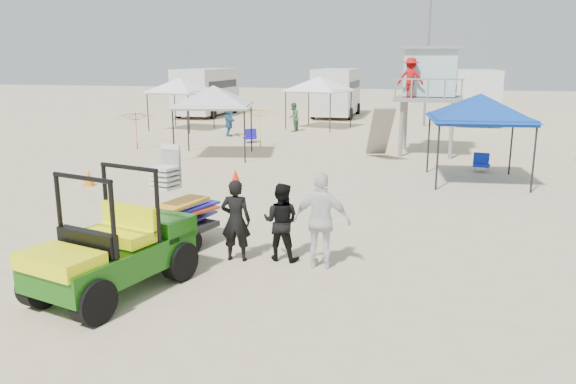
% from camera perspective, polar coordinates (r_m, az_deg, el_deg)
% --- Properties ---
extents(ground, '(140.00, 140.00, 0.00)m').
position_cam_1_polar(ground, '(9.02, -7.82, -12.22)').
color(ground, beige).
rests_on(ground, ground).
extents(utility_cart, '(2.04, 3.00, 2.08)m').
position_cam_1_polar(utility_cart, '(9.82, -17.75, -4.51)').
color(utility_cart, '#15540D').
rests_on(utility_cart, ground).
extents(surf_trailer, '(1.60, 2.31, 1.93)m').
position_cam_1_polar(surf_trailer, '(11.83, -11.80, -2.08)').
color(surf_trailer, black).
rests_on(surf_trailer, ground).
extents(man_left, '(0.63, 0.44, 1.62)m').
position_cam_1_polar(man_left, '(10.99, -5.32, -2.89)').
color(man_left, black).
rests_on(man_left, ground).
extents(man_mid, '(0.80, 0.66, 1.55)m').
position_cam_1_polar(man_mid, '(10.99, -0.70, -3.03)').
color(man_mid, black).
rests_on(man_mid, ground).
extents(man_right, '(1.08, 0.46, 1.84)m').
position_cam_1_polar(man_right, '(10.54, 3.45, -2.94)').
color(man_right, white).
rests_on(man_right, ground).
extents(lifeguard_tower, '(2.79, 2.79, 4.29)m').
position_cam_1_polar(lifeguard_tower, '(24.20, 14.04, 11.33)').
color(lifeguard_tower, gray).
rests_on(lifeguard_tower, ground).
extents(canopy_blue, '(3.19, 3.19, 3.24)m').
position_cam_1_polar(canopy_blue, '(18.87, 19.00, 9.01)').
color(canopy_blue, black).
rests_on(canopy_blue, ground).
extents(canopy_white_a, '(3.43, 3.43, 3.27)m').
position_cam_1_polar(canopy_white_a, '(22.91, -7.60, 10.32)').
color(canopy_white_a, black).
rests_on(canopy_white_a, ground).
extents(canopy_white_b, '(3.19, 3.19, 3.32)m').
position_cam_1_polar(canopy_white_b, '(32.36, -10.91, 11.12)').
color(canopy_white_b, black).
rests_on(canopy_white_b, ground).
extents(canopy_white_c, '(3.66, 3.66, 3.35)m').
position_cam_1_polar(canopy_white_c, '(32.62, 3.18, 11.40)').
color(canopy_white_c, black).
rests_on(canopy_white_c, ground).
extents(umbrella_a, '(2.02, 2.05, 1.66)m').
position_cam_1_polar(umbrella_a, '(25.69, -15.18, 6.05)').
color(umbrella_a, red).
rests_on(umbrella_a, ground).
extents(umbrella_b, '(2.20, 2.23, 1.79)m').
position_cam_1_polar(umbrella_b, '(25.39, -2.85, 6.56)').
color(umbrella_b, yellow).
rests_on(umbrella_b, ground).
extents(cone_near, '(0.34, 0.34, 0.50)m').
position_cam_1_polar(cone_near, '(17.83, -5.35, 1.54)').
color(cone_near, '#F82307').
rests_on(cone_near, ground).
extents(cone_far, '(0.34, 0.34, 0.50)m').
position_cam_1_polar(cone_far, '(18.69, -19.58, 1.36)').
color(cone_far, orange).
rests_on(cone_far, ground).
extents(beach_chair_a, '(0.73, 0.82, 0.64)m').
position_cam_1_polar(beach_chair_a, '(27.05, -3.84, 5.72)').
color(beach_chair_a, '#190FAB').
rests_on(beach_chair_a, ground).
extents(beach_chair_b, '(0.63, 0.68, 0.64)m').
position_cam_1_polar(beach_chair_b, '(21.08, 19.04, 2.86)').
color(beach_chair_b, '#1029B6').
rests_on(beach_chair_b, ground).
extents(rv_far_left, '(2.64, 6.80, 3.25)m').
position_cam_1_polar(rv_far_left, '(40.51, -8.26, 10.24)').
color(rv_far_left, silver).
rests_on(rv_far_left, ground).
extents(rv_mid_left, '(2.65, 6.50, 3.25)m').
position_cam_1_polar(rv_mid_left, '(39.56, 4.97, 10.25)').
color(rv_mid_left, silver).
rests_on(rv_mid_left, ground).
extents(rv_mid_right, '(2.64, 7.00, 3.25)m').
position_cam_1_polar(rv_mid_right, '(37.71, 18.43, 9.49)').
color(rv_mid_right, silver).
rests_on(rv_mid_right, ground).
extents(light_pole_left, '(0.14, 0.14, 8.00)m').
position_cam_1_polar(light_pole_left, '(34.54, 13.99, 13.14)').
color(light_pole_left, slate).
rests_on(light_pole_left, ground).
extents(distant_beachgoers, '(16.28, 10.51, 1.61)m').
position_cam_1_polar(distant_beachgoers, '(27.06, 2.97, 6.77)').
color(distant_beachgoers, '#B94E35').
rests_on(distant_beachgoers, ground).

